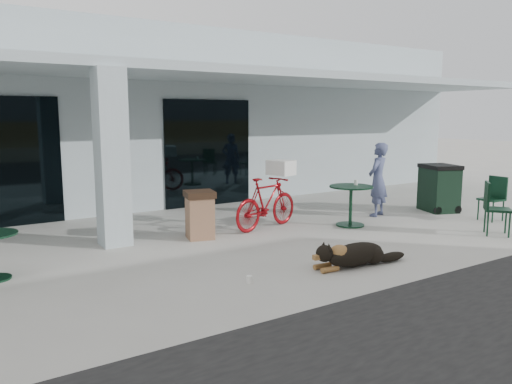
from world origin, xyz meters
TOP-DOWN VIEW (x-y plane):
  - ground at (0.00, 0.00)m, footprint 80.00×80.00m
  - building at (0.00, 8.50)m, footprint 22.00×7.00m
  - storefront_glass_right at (1.80, 4.98)m, footprint 2.40×0.06m
  - column at (-1.50, 2.30)m, footprint 0.50×0.50m
  - overhang at (0.00, 3.60)m, footprint 22.00×2.80m
  - bicycle at (1.52, 1.90)m, footprint 1.85×0.93m
  - laundry_basket at (1.95, 2.01)m, footprint 0.51×0.60m
  - dog at (1.21, -1.00)m, footprint 1.28×0.54m
  - cup_near_dog at (-0.59, -0.77)m, footprint 0.10×0.10m
  - cafe_table_far at (3.14, 1.15)m, footprint 1.17×1.17m
  - cafe_chair_far_a at (4.96, -1.00)m, footprint 0.69×0.69m
  - cafe_chair_far_b at (6.12, -0.14)m, footprint 0.51×0.47m
  - person at (4.40, 1.60)m, footprint 0.72×0.61m
  - cup_on_table at (3.32, 1.19)m, footprint 0.10×0.10m
  - trash_receptacle at (-0.01, 1.90)m, footprint 0.64×0.64m
  - wheeled_bin at (6.09, 1.20)m, footprint 0.96×1.07m

SIDE VIEW (x-z plane):
  - ground at x=0.00m, z-range 0.00..0.00m
  - cup_near_dog at x=-0.59m, z-range 0.00..0.10m
  - dog at x=1.21m, z-range 0.00..0.41m
  - cafe_table_far at x=3.14m, z-range 0.00..0.85m
  - trash_receptacle at x=-0.01m, z-range 0.00..0.91m
  - cafe_chair_far_b at x=6.12m, z-range 0.00..0.97m
  - cafe_chair_far_a at x=4.96m, z-range 0.00..1.03m
  - bicycle at x=1.52m, z-range 0.00..1.07m
  - wheeled_bin at x=6.09m, z-range 0.00..1.13m
  - person at x=4.40m, z-range 0.00..1.69m
  - cup_on_table at x=3.32m, z-range 0.85..0.96m
  - laundry_basket at x=1.95m, z-range 1.07..1.38m
  - storefront_glass_right at x=1.80m, z-range 0.00..2.70m
  - column at x=-1.50m, z-range 0.00..3.12m
  - building at x=0.00m, z-range 0.00..4.50m
  - overhang at x=0.00m, z-range 3.12..3.30m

